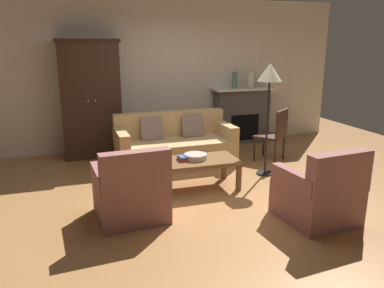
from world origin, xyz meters
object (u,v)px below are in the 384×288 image
(side_chair_wooden, at_px, (275,132))
(floor_lamp, at_px, (270,79))
(armoire, at_px, (91,99))
(fruit_bowl, at_px, (196,156))
(fireplace, at_px, (241,115))
(book_stack, at_px, (187,158))
(mantel_vase_cream, at_px, (251,80))
(armchair_near_right, at_px, (320,195))
(coffee_table, at_px, (198,163))
(armchair_near_left, at_px, (131,193))
(mantel_vase_jade, at_px, (235,80))
(couch, at_px, (175,147))

(side_chair_wooden, distance_m, floor_lamp, 1.20)
(armoire, bearing_deg, side_chair_wooden, -23.93)
(armoire, height_order, fruit_bowl, armoire)
(fireplace, relative_size, side_chair_wooden, 1.40)
(fruit_bowl, bearing_deg, book_stack, -177.77)
(mantel_vase_cream, bearing_deg, armchair_near_right, -103.76)
(fireplace, relative_size, coffee_table, 1.15)
(fireplace, bearing_deg, floor_lamp, -104.16)
(mantel_vase_cream, xyz_separation_m, armchair_near_left, (-2.89, -2.84, -0.96))
(mantel_vase_jade, relative_size, armchair_near_right, 0.36)
(mantel_vase_jade, bearing_deg, armchair_near_left, -131.72)
(fireplace, height_order, mantel_vase_jade, mantel_vase_jade)
(armchair_near_left, height_order, side_chair_wooden, side_chair_wooden)
(coffee_table, bearing_deg, mantel_vase_cream, 49.29)
(couch, relative_size, armchair_near_left, 2.20)
(book_stack, height_order, armchair_near_left, armchair_near_left)
(couch, relative_size, mantel_vase_jade, 6.17)
(couch, distance_m, book_stack, 1.11)
(book_stack, height_order, mantel_vase_cream, mantel_vase_cream)
(side_chair_wooden, bearing_deg, fruit_bowl, -155.25)
(armchair_near_right, bearing_deg, side_chair_wooden, 72.93)
(coffee_table, relative_size, armchair_near_right, 1.25)
(side_chair_wooden, bearing_deg, fireplace, 89.26)
(armoire, bearing_deg, book_stack, -61.68)
(fireplace, height_order, coffee_table, fireplace)
(side_chair_wooden, height_order, floor_lamp, floor_lamp)
(fireplace, relative_size, book_stack, 4.86)
(mantel_vase_jade, xyz_separation_m, mantel_vase_cream, (0.36, 0.00, -0.01))
(armchair_near_left, height_order, floor_lamp, floor_lamp)
(armoire, relative_size, mantel_vase_cream, 6.75)
(side_chair_wooden, bearing_deg, armoire, 156.07)
(couch, distance_m, fruit_bowl, 1.10)
(armoire, height_order, side_chair_wooden, armoire)
(armoire, relative_size, armchair_near_left, 2.33)
(side_chair_wooden, bearing_deg, book_stack, -156.64)
(couch, distance_m, armchair_near_left, 2.05)
(coffee_table, bearing_deg, fruit_bowl, 130.73)
(couch, bearing_deg, mantel_vase_cream, 29.08)
(mantel_vase_cream, xyz_separation_m, armchair_near_right, (-0.87, -3.54, -0.96))
(mantel_vase_cream, height_order, armchair_near_left, mantel_vase_cream)
(mantel_vase_jade, bearing_deg, armoire, -178.76)
(couch, height_order, armchair_near_right, armchair_near_right)
(fruit_bowl, height_order, floor_lamp, floor_lamp)
(coffee_table, relative_size, fruit_bowl, 3.45)
(mantel_vase_jade, distance_m, mantel_vase_cream, 0.36)
(book_stack, bearing_deg, mantel_vase_jade, 52.45)
(couch, height_order, mantel_vase_cream, mantel_vase_cream)
(armchair_near_left, bearing_deg, book_stack, 38.22)
(fruit_bowl, height_order, book_stack, fruit_bowl)
(fruit_bowl, height_order, side_chair_wooden, side_chair_wooden)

